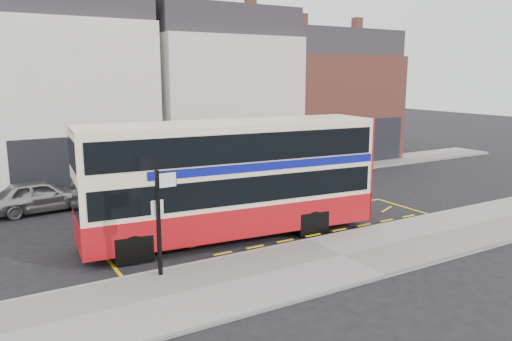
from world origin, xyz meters
TOP-DOWN VIEW (x-y plane):
  - ground at (0.00, 0.00)m, footprint 120.00×120.00m
  - pavement at (0.00, -2.30)m, footprint 40.00×4.00m
  - kerb at (0.00, -0.38)m, footprint 40.00×0.15m
  - far_pavement at (0.00, 11.00)m, footprint 50.00×3.00m
  - road_markings at (0.00, 1.60)m, footprint 14.00×3.40m
  - terrace_left at (-5.50, 14.99)m, footprint 8.00×8.01m
  - terrace_green_shop at (3.50, 14.99)m, footprint 9.00×8.01m
  - terrace_right at (12.50, 14.99)m, footprint 9.00×8.01m
  - double_decker_bus at (-2.20, 1.64)m, footprint 11.52×3.66m
  - bus_stop_post at (-5.93, -0.76)m, footprint 0.82×0.14m
  - car_silver at (-8.11, 9.42)m, footprint 4.58×2.11m
  - car_grey at (-3.07, 9.48)m, footprint 4.72×2.67m
  - car_white at (6.97, 9.68)m, footprint 5.21×2.63m
  - street_tree_right at (4.57, 12.26)m, footprint 2.49×2.49m

SIDE VIEW (x-z plane):
  - ground at x=0.00m, z-range 0.00..0.00m
  - road_markings at x=0.00m, z-range 0.00..0.01m
  - pavement at x=0.00m, z-range 0.00..0.15m
  - kerb at x=0.00m, z-range 0.00..0.15m
  - far_pavement at x=0.00m, z-range 0.00..0.15m
  - car_white at x=6.97m, z-range 0.00..1.45m
  - car_grey at x=-3.07m, z-range 0.00..1.47m
  - car_silver at x=-8.11m, z-range 0.00..1.52m
  - bus_stop_post at x=-5.93m, z-range 0.46..3.76m
  - double_decker_bus at x=-2.20m, z-range 0.12..4.64m
  - street_tree_right at x=4.57m, z-range 0.98..6.35m
  - terrace_right at x=12.50m, z-range -0.58..9.72m
  - terrace_green_shop at x=3.50m, z-range -0.58..10.72m
  - terrace_left at x=-5.50m, z-range -0.58..11.22m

